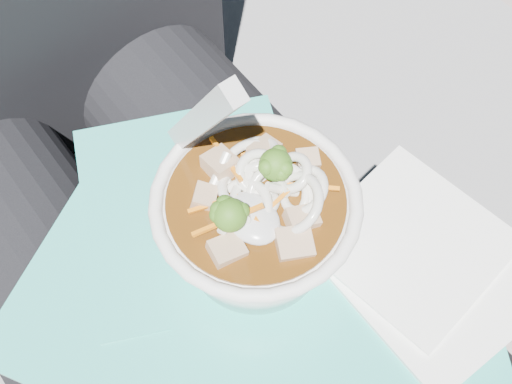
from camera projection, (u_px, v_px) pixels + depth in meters
stone_ledge at (159, 311)px, 0.87m from camera, size 1.02×0.53×0.44m
lap at (222, 326)px, 0.56m from camera, size 0.31×0.48×0.14m
person_body at (152, 225)px, 0.57m from camera, size 0.34×0.94×0.98m
plastic_bag at (262, 317)px, 0.48m from camera, size 0.32×0.43×0.01m
napkins at (428, 266)px, 0.49m from camera, size 0.13×0.15×0.01m
udon_bowl at (256, 218)px, 0.45m from camera, size 0.15×0.15×0.19m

